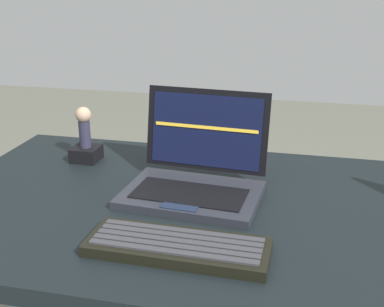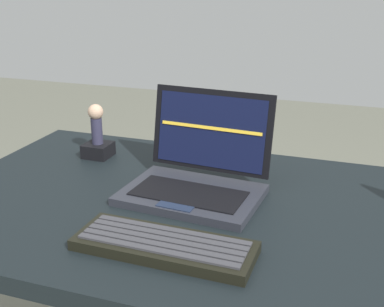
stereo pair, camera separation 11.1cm
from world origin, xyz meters
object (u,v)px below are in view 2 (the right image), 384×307
object	(u,v)px
figurine_stand	(98,150)
laptop_front	(197,175)
figurine	(96,121)
external_keyboard	(164,245)

from	to	relation	value
figurine_stand	laptop_front	bearing A→B (deg)	-22.31
figurine_stand	figurine	world-z (taller)	figurine
laptop_front	figurine_stand	xyz separation A→B (m)	(-0.34, 0.14, -0.03)
laptop_front	external_keyboard	xyz separation A→B (m)	(0.02, -0.27, -0.03)
laptop_front	figurine	distance (m)	0.38
figurine	figurine_stand	bearing A→B (deg)	-26.57
laptop_front	external_keyboard	distance (m)	0.27
external_keyboard	figurine	world-z (taller)	figurine
external_keyboard	figurine	xyz separation A→B (m)	(-0.37, 0.41, 0.09)
external_keyboard	figurine	bearing A→B (deg)	131.95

